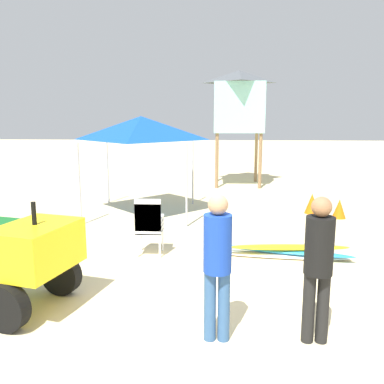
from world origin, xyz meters
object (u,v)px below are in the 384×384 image
traffic_cone_far (339,209)px  lifeguard_tower (239,101)px  surfboard_pile (285,251)px  lifeguard_near_center (217,258)px  stacked_plastic_chairs (149,222)px  popup_canopy (141,128)px  traffic_cone_near (312,203)px  lifeguard_near_left (318,260)px

traffic_cone_far → lifeguard_tower: bearing=114.8°
lifeguard_tower → traffic_cone_far: (2.37, -5.11, -2.88)m
surfboard_pile → traffic_cone_far: size_ratio=5.23×
surfboard_pile → lifeguard_near_center: size_ratio=1.49×
stacked_plastic_chairs → lifeguard_near_center: (1.26, -2.86, 0.35)m
stacked_plastic_chairs → traffic_cone_far: size_ratio=2.25×
popup_canopy → lifeguard_tower: lifeguard_tower is taller
traffic_cone_near → traffic_cone_far: (0.58, -0.49, -0.03)m
lifeguard_near_center → lifeguard_near_left: bearing=1.4°
popup_canopy → lifeguard_tower: size_ratio=0.61×
lifeguard_near_left → traffic_cone_far: size_ratio=3.48×
lifeguard_near_left → traffic_cone_near: lifeguard_near_left is taller
lifeguard_near_left → traffic_cone_near: (1.43, 6.47, -0.72)m
lifeguard_near_left → lifeguard_tower: bearing=91.8°
lifeguard_near_center → popup_canopy: (-1.99, 6.23, 1.28)m
surfboard_pile → lifeguard_near_left: (-0.13, -2.88, 0.87)m
lifeguard_near_center → popup_canopy: 6.67m
surfboard_pile → traffic_cone_far: traffic_cone_far is taller
popup_canopy → lifeguard_tower: 5.68m
lifeguard_near_left → surfboard_pile: bearing=87.5°
stacked_plastic_chairs → lifeguard_near_center: 3.15m
stacked_plastic_chairs → lifeguard_near_left: 3.73m
traffic_cone_far → stacked_plastic_chairs: bearing=-144.5°
traffic_cone_near → traffic_cone_far: size_ratio=1.11×
traffic_cone_near → lifeguard_near_left: bearing=-102.5°
popup_canopy → lifeguard_near_center: bearing=-72.3°
traffic_cone_near → popup_canopy: bearing=-176.7°
stacked_plastic_chairs → lifeguard_tower: size_ratio=0.26×
lifeguard_near_center → lifeguard_tower: lifeguard_tower is taller
lifeguard_near_left → lifeguard_near_center: (-1.13, -0.03, 0.01)m
stacked_plastic_chairs → traffic_cone_near: size_ratio=2.03×
lifeguard_near_center → traffic_cone_near: (2.56, 6.50, -0.73)m
surfboard_pile → lifeguard_tower: lifeguard_tower is taller
stacked_plastic_chairs → lifeguard_tower: bearing=76.1°
lifeguard_near_center → traffic_cone_far: (3.15, 6.01, -0.75)m
popup_canopy → stacked_plastic_chairs: bearing=-77.8°
lifeguard_near_left → lifeguard_tower: size_ratio=0.40×
surfboard_pile → lifeguard_near_left: size_ratio=1.51×
lifeguard_near_left → traffic_cone_near: 6.66m
stacked_plastic_chairs → lifeguard_tower: (2.04, 8.26, 2.47)m
traffic_cone_near → lifeguard_near_center: bearing=-111.5°
traffic_cone_near → lifeguard_tower: bearing=111.1°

